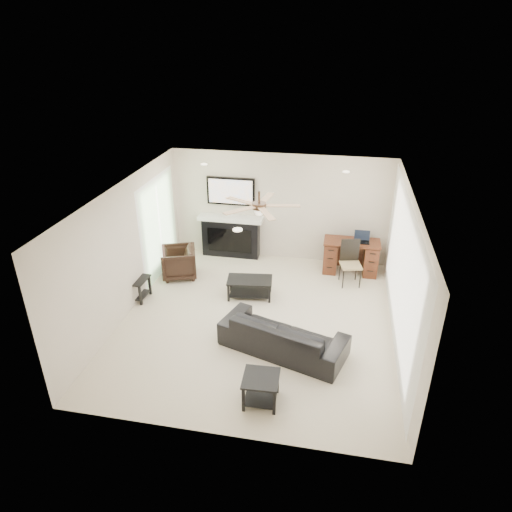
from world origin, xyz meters
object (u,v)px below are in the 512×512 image
(fireplace_unit, at_px, (230,219))
(sofa, at_px, (283,335))
(desk, at_px, (351,257))
(coffee_table, at_px, (250,288))
(armchair, at_px, (179,262))

(fireplace_unit, bearing_deg, sofa, -62.93)
(sofa, relative_size, desk, 1.74)
(coffee_table, distance_m, desk, 2.47)
(sofa, height_order, coffee_table, sofa)
(coffee_table, bearing_deg, desk, 28.85)
(sofa, height_order, desk, desk)
(coffee_table, distance_m, fireplace_unit, 2.09)
(desk, bearing_deg, coffee_table, -143.86)
(armchair, relative_size, desk, 0.60)
(coffee_table, relative_size, desk, 0.74)
(sofa, distance_m, armchair, 3.37)
(sofa, relative_size, coffee_table, 2.36)
(desk, bearing_deg, armchair, -166.23)
(armchair, distance_m, fireplace_unit, 1.62)
(sofa, relative_size, fireplace_unit, 1.11)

